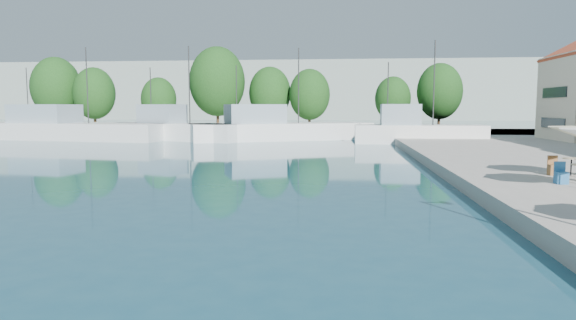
# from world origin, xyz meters

# --- Properties ---
(quay_far) EXTENTS (90.00, 16.00, 0.60)m
(quay_far) POSITION_xyz_m (-8.00, 67.00, 0.30)
(quay_far) COLOR gray
(quay_far) RESTS_ON ground
(hill_west) EXTENTS (180.00, 40.00, 16.00)m
(hill_west) POSITION_xyz_m (-30.00, 160.00, 8.00)
(hill_west) COLOR gray
(hill_west) RESTS_ON ground
(hill_east) EXTENTS (140.00, 40.00, 12.00)m
(hill_east) POSITION_xyz_m (40.00, 180.00, 6.00)
(hill_east) COLOR gray
(hill_east) RESTS_ON ground
(trawler_01) EXTENTS (22.34, 8.83, 10.20)m
(trawler_01) POSITION_xyz_m (-28.67, 55.99, 1.07)
(trawler_01) COLOR silver
(trawler_01) RESTS_ON ground
(trawler_02) EXTENTS (15.56, 9.33, 10.20)m
(trawler_02) POSITION_xyz_m (-16.62, 56.38, 1.07)
(trawler_02) COLOR white
(trawler_02) RESTS_ON ground
(trawler_03) EXTENTS (19.84, 12.73, 10.20)m
(trawler_03) POSITION_xyz_m (-5.89, 57.53, 1.07)
(trawler_03) COLOR white
(trawler_03) RESTS_ON ground
(trawler_04) EXTENTS (12.35, 3.29, 10.20)m
(trawler_04) POSITION_xyz_m (8.15, 53.57, 1.07)
(trawler_04) COLOR silver
(trawler_04) RESTS_ON ground
(tree_01) EXTENTS (6.52, 6.52, 9.65)m
(tree_01) POSITION_xyz_m (-37.53, 69.44, 6.17)
(tree_01) COLOR #3F2B19
(tree_01) RESTS_ON quay_far
(tree_02) EXTENTS (5.53, 5.53, 8.18)m
(tree_02) POSITION_xyz_m (-31.96, 69.06, 5.32)
(tree_02) COLOR #3F2B19
(tree_02) RESTS_ON quay_far
(tree_03) EXTENTS (4.57, 4.57, 6.77)m
(tree_03) POSITION_xyz_m (-22.86, 68.48, 4.50)
(tree_03) COLOR #3F2B19
(tree_03) RESTS_ON quay_far
(tree_04) EXTENTS (7.32, 7.32, 10.83)m
(tree_04) POSITION_xyz_m (-15.39, 70.02, 6.85)
(tree_04) COLOR #3F2B19
(tree_04) RESTS_ON quay_far
(tree_05) EXTENTS (5.59, 5.59, 8.27)m
(tree_05) POSITION_xyz_m (-8.60, 71.53, 5.37)
(tree_05) COLOR #3F2B19
(tree_05) RESTS_ON quay_far
(tree_06) EXTENTS (5.29, 5.29, 7.84)m
(tree_06) POSITION_xyz_m (-3.20, 70.12, 5.12)
(tree_06) COLOR #3F2B19
(tree_06) RESTS_ON quay_far
(tree_07) EXTENTS (4.66, 4.66, 6.89)m
(tree_07) POSITION_xyz_m (7.61, 71.62, 4.58)
(tree_07) COLOR #3F2B19
(tree_07) RESTS_ON quay_far
(tree_08) EXTENTS (5.76, 5.76, 8.52)m
(tree_08) POSITION_xyz_m (13.45, 71.11, 5.52)
(tree_08) COLOR #3F2B19
(tree_08) RESTS_ON quay_far
(cafe_table_03) EXTENTS (1.82, 0.70, 0.76)m
(cafe_table_03) POSITION_xyz_m (10.82, 26.14, 0.89)
(cafe_table_03) COLOR black
(cafe_table_03) RESTS_ON quay_right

